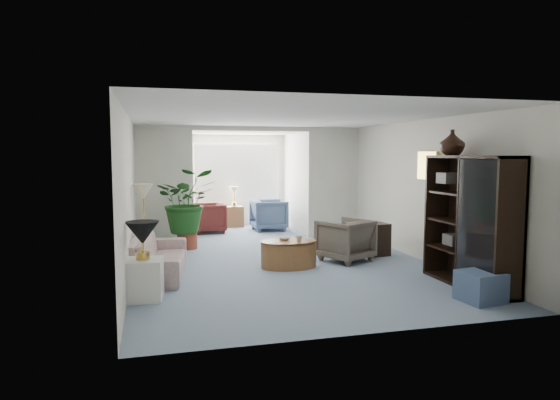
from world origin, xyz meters
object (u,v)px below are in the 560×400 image
object	(u,v)px
side_table_dark	(374,239)
ottoman	(481,287)
coffee_bowl	(284,239)
sofa	(158,256)
framed_picture	(428,166)
wingback_chair	(345,240)
sunroom_table	(234,217)
coffee_cup	(299,239)
coffee_table	(289,254)
plant_pot	(187,241)
cabinet_urn	(452,142)
floor_lamp	(143,192)
table_lamp	(142,233)
end_table	(144,279)
sunroom_chair_maroon	(209,218)
entertainment_cabinet	(470,222)
sunroom_chair_blue	(269,215)

from	to	relation	value
side_table_dark	ottoman	xyz separation A→B (m)	(0.07, -3.02, -0.11)
coffee_bowl	ottoman	distance (m)	3.24
sofa	coffee_bowl	distance (m)	2.09
framed_picture	side_table_dark	world-z (taller)	framed_picture
framed_picture	wingback_chair	bearing A→B (deg)	158.27
coffee_bowl	sunroom_table	distance (m)	4.66
framed_picture	coffee_cup	xyz separation A→B (m)	(-2.27, 0.18, -1.20)
coffee_table	plant_pot	bearing A→B (deg)	126.38
framed_picture	cabinet_urn	world-z (taller)	cabinet_urn
floor_lamp	plant_pot	bearing A→B (deg)	56.12
sofa	table_lamp	world-z (taller)	table_lamp
end_table	side_table_dark	xyz separation A→B (m)	(4.15, 1.82, 0.04)
table_lamp	coffee_bowl	xyz separation A→B (m)	(2.28, 1.38, -0.41)
wingback_chair	ottoman	bearing A→B (deg)	78.04
end_table	sunroom_chair_maroon	xyz separation A→B (m)	(1.44, 5.29, 0.09)
sunroom_chair_maroon	side_table_dark	bearing A→B (deg)	37.52
entertainment_cabinet	sunroom_chair_maroon	xyz separation A→B (m)	(-3.08, 5.81, -0.58)
framed_picture	entertainment_cabinet	xyz separation A→B (m)	(-0.23, -1.52, -0.76)
coffee_bowl	plant_pot	distance (m)	2.50
sofa	ottoman	xyz separation A→B (m)	(4.02, -2.55, -0.10)
end_table	plant_pot	distance (m)	3.46
side_table_dark	entertainment_cabinet	world-z (taller)	entertainment_cabinet
table_lamp	sunroom_chair_blue	bearing A→B (deg)	60.91
sofa	end_table	world-z (taller)	sofa
side_table_dark	coffee_bowl	bearing A→B (deg)	-166.72
framed_picture	entertainment_cabinet	world-z (taller)	framed_picture
entertainment_cabinet	plant_pot	size ratio (longest dim) A/B	4.70
coffee_table	sunroom_chair_maroon	bearing A→B (deg)	102.54
coffee_bowl	sunroom_chair_maroon	bearing A→B (deg)	102.15
end_table	sunroom_chair_maroon	bearing A→B (deg)	74.74
cabinet_urn	sunroom_chair_maroon	distance (m)	6.37
coffee_table	entertainment_cabinet	xyz separation A→B (m)	(2.19, -1.80, 0.72)
framed_picture	coffee_bowl	world-z (taller)	framed_picture
coffee_cup	ottoman	xyz separation A→B (m)	(1.73, -2.38, -0.30)
ottoman	sunroom_table	world-z (taller)	sunroom_table
wingback_chair	end_table	bearing A→B (deg)	-4.05
sofa	entertainment_cabinet	world-z (taller)	entertainment_cabinet
coffee_bowl	wingback_chair	xyz separation A→B (m)	(1.16, 0.14, -0.10)
sunroom_table	side_table_dark	bearing A→B (deg)	-65.16
sunroom_chair_blue	sunroom_chair_maroon	bearing A→B (deg)	89.60
coffee_cup	floor_lamp	bearing A→B (deg)	158.73
sunroom_chair_maroon	sofa	bearing A→B (deg)	-17.91
wingback_chair	sunroom_table	xyz separation A→B (m)	(-1.25, 4.52, -0.10)
side_table_dark	ottoman	world-z (taller)	side_table_dark
side_table_dark	plant_pot	distance (m)	3.69
table_lamp	wingback_chair	distance (m)	3.80
coffee_bowl	plant_pot	size ratio (longest dim) A/B	0.49
coffee_table	wingback_chair	distance (m)	1.15
coffee_table	cabinet_urn	world-z (taller)	cabinet_urn
sofa	sunroom_table	size ratio (longest dim) A/B	3.75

